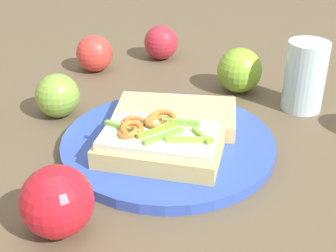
# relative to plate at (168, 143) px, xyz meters

# --- Properties ---
(ground_plane) EXTENTS (2.00, 2.00, 0.00)m
(ground_plane) POSITION_rel_plate_xyz_m (0.00, 0.00, -0.01)
(ground_plane) COLOR brown
(ground_plane) RESTS_ON ground
(plate) EXTENTS (0.30, 0.30, 0.01)m
(plate) POSITION_rel_plate_xyz_m (0.00, 0.00, 0.00)
(plate) COLOR #304FBA
(plate) RESTS_ON ground_plane
(sandwich) EXTENTS (0.19, 0.17, 0.05)m
(sandwich) POSITION_rel_plate_xyz_m (0.03, 0.04, 0.03)
(sandwich) COLOR tan
(sandwich) RESTS_ON plate
(bread_slice_side) EXTENTS (0.20, 0.17, 0.02)m
(bread_slice_side) POSITION_rel_plate_xyz_m (-0.03, -0.04, 0.02)
(bread_slice_side) COLOR tan
(bread_slice_side) RESTS_ON plate
(apple_0) EXTENTS (0.10, 0.10, 0.07)m
(apple_0) POSITION_rel_plate_xyz_m (-0.11, -0.33, 0.03)
(apple_0) COLOR #AB2533
(apple_0) RESTS_ON ground_plane
(apple_1) EXTENTS (0.11, 0.11, 0.08)m
(apple_1) POSITION_rel_plate_xyz_m (-0.18, -0.13, 0.03)
(apple_1) COLOR #7BAC2E
(apple_1) RESTS_ON ground_plane
(apple_3) EXTENTS (0.11, 0.11, 0.08)m
(apple_3) POSITION_rel_plate_xyz_m (0.17, 0.12, 0.03)
(apple_3) COLOR red
(apple_3) RESTS_ON ground_plane
(apple_4) EXTENTS (0.07, 0.07, 0.07)m
(apple_4) POSITION_rel_plate_xyz_m (0.03, -0.31, 0.03)
(apple_4) COLOR red
(apple_4) RESTS_ON ground_plane
(apple_5) EXTENTS (0.10, 0.10, 0.07)m
(apple_5) POSITION_rel_plate_xyz_m (0.12, -0.15, 0.03)
(apple_5) COLOR #75A038
(apple_5) RESTS_ON ground_plane
(drinking_glass) EXTENTS (0.06, 0.06, 0.11)m
(drinking_glass) POSITION_rel_plate_xyz_m (-0.25, -0.04, 0.05)
(drinking_glass) COLOR silver
(drinking_glass) RESTS_ON ground_plane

